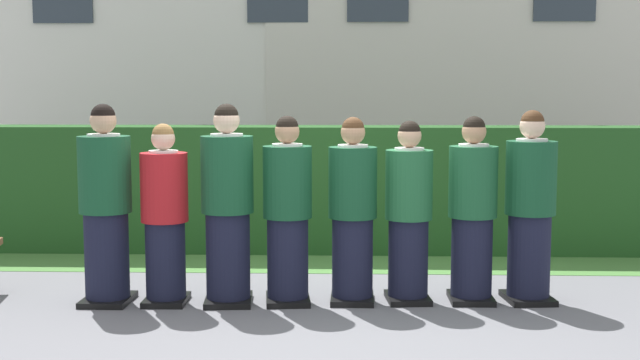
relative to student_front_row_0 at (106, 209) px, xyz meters
The scene contains 11 objects.
ground_plane 1.98m from the student_front_row_0, ahead, with size 60.00×60.00×0.00m, color slate.
student_front_row_0 is the anchor object (origin of this frame).
student_in_red_blazer 0.51m from the student_front_row_0, ahead, with size 0.40×0.44×1.53m.
student_front_row_2 1.03m from the student_front_row_0, ahead, with size 0.44×0.55×1.69m.
student_front_row_3 1.54m from the student_front_row_0, ahead, with size 0.41×0.52×1.59m.
student_front_row_4 2.09m from the student_front_row_0, ahead, with size 0.41×0.50×1.58m.
student_front_row_5 2.57m from the student_front_row_0, ahead, with size 0.40×0.51×1.55m.
student_front_row_6 3.11m from the student_front_row_0, ahead, with size 0.41×0.45×1.59m.
student_front_row_7 3.60m from the student_front_row_0, ahead, with size 0.43×0.54×1.64m.
hedge 3.03m from the student_front_row_0, 53.38° to the left, with size 9.93×0.70×1.40m.
lawn_strip 2.57m from the student_front_row_0, 42.09° to the left, with size 9.93×0.90×0.01m, color #477A38.
Camera 1 is at (0.24, -7.00, 1.80)m, focal length 46.86 mm.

